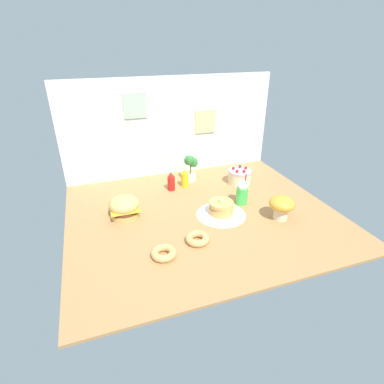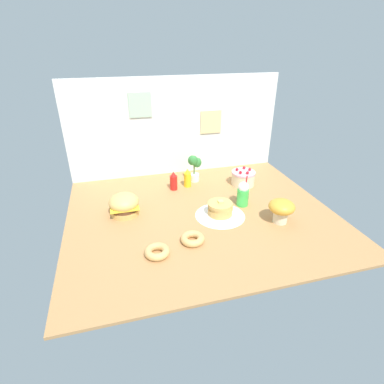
{
  "view_description": "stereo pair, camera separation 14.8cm",
  "coord_description": "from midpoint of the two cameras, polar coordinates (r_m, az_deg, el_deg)",
  "views": [
    {
      "loc": [
        -0.75,
        -1.9,
        1.24
      ],
      "look_at": [
        -0.04,
        0.13,
        0.13
      ],
      "focal_mm": 28.07,
      "sensor_mm": 36.0,
      "label": 1
    },
    {
      "loc": [
        -0.61,
        -1.95,
        1.24
      ],
      "look_at": [
        -0.04,
        0.13,
        0.13
      ],
      "focal_mm": 28.07,
      "sensor_mm": 36.0,
      "label": 2
    }
  ],
  "objects": [
    {
      "name": "pancake_stack",
      "position": [
        2.35,
        7.19,
        -3.43
      ],
      "size": [
        0.3,
        0.3,
        0.13
      ],
      "color": "white",
      "rests_on": "doily_mat"
    },
    {
      "name": "layer_cake",
      "position": [
        2.87,
        11.14,
        2.62
      ],
      "size": [
        0.22,
        0.22,
        0.16
      ],
      "color": "beige",
      "rests_on": "ground_plane"
    },
    {
      "name": "donut_pink_glaze",
      "position": [
        1.96,
        -4.46,
        -11.24
      ],
      "size": [
        0.16,
        0.16,
        0.05
      ],
      "color": "tan",
      "rests_on": "ground_plane"
    },
    {
      "name": "donut_chocolate",
      "position": [
        2.06,
        2.18,
        -8.88
      ],
      "size": [
        0.16,
        0.16,
        0.05
      ],
      "color": "tan",
      "rests_on": "ground_plane"
    },
    {
      "name": "cream_soda_cup",
      "position": [
        2.5,
        11.33,
        -0.36
      ],
      "size": [
        0.1,
        0.1,
        0.27
      ],
      "color": "green",
      "rests_on": "ground_plane"
    },
    {
      "name": "potted_plant",
      "position": [
        2.87,
        1.92,
        4.76
      ],
      "size": [
        0.13,
        0.11,
        0.27
      ],
      "color": "white",
      "rests_on": "ground_plane"
    },
    {
      "name": "mushroom_stool",
      "position": [
        2.34,
        18.39,
        -3.05
      ],
      "size": [
        0.19,
        0.19,
        0.19
      ],
      "color": "beige",
      "rests_on": "ground_plane"
    },
    {
      "name": "doily_mat",
      "position": [
        2.37,
        7.12,
        -4.46
      ],
      "size": [
        0.39,
        0.39,
        0.0
      ],
      "primitive_type": "cylinder",
      "color": "white",
      "rests_on": "ground_plane"
    },
    {
      "name": "ketchup_bottle",
      "position": [
        2.72,
        -1.97,
        2.06
      ],
      "size": [
        0.07,
        0.07,
        0.18
      ],
      "color": "red",
      "rests_on": "ground_plane"
    },
    {
      "name": "mustard_bottle",
      "position": [
        2.78,
        0.66,
        2.62
      ],
      "size": [
        0.07,
        0.07,
        0.18
      ],
      "color": "yellow",
      "rests_on": "ground_plane"
    },
    {
      "name": "burger",
      "position": [
        2.39,
        -11.06,
        -2.37
      ],
      "size": [
        0.23,
        0.23,
        0.17
      ],
      "color": "#DBA859",
      "rests_on": "ground_plane"
    },
    {
      "name": "back_wall",
      "position": [
        2.98,
        -1.55,
        12.28
      ],
      "size": [
        2.06,
        0.04,
        0.94
      ],
      "color": "silver",
      "rests_on": "ground_plane"
    },
    {
      "name": "ground_plane",
      "position": [
        2.4,
        3.57,
        -4.3
      ],
      "size": [
        2.06,
        1.75,
        0.02
      ],
      "primitive_type": "cube",
      "color": "#B27F4C"
    }
  ]
}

